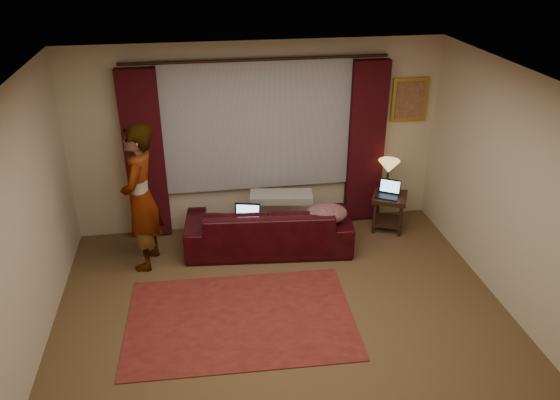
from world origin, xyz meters
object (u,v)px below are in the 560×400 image
object	(u,v)px
sofa	(268,218)
person	(141,198)
tiffany_lamp	(388,176)
laptop_table	(388,190)
laptop_sofa	(246,217)
end_table	(388,212)

from	to	relation	value
sofa	person	size ratio (longest dim) A/B	1.16
tiffany_lamp	laptop_table	size ratio (longest dim) A/B	1.45
laptop_sofa	laptop_table	world-z (taller)	laptop_table
laptop_sofa	laptop_table	bearing A→B (deg)	23.64
end_table	person	distance (m)	3.40
laptop_table	person	distance (m)	3.29
laptop_sofa	person	xyz separation A→B (m)	(-1.27, -0.00, 0.37)
laptop_sofa	end_table	distance (m)	2.10
sofa	laptop_sofa	xyz separation A→B (m)	(-0.30, -0.14, 0.12)
sofa	tiffany_lamp	xyz separation A→B (m)	(1.73, 0.35, 0.33)
sofa	laptop_sofa	bearing A→B (deg)	30.30
laptop_sofa	laptop_table	size ratio (longest dim) A/B	1.11
sofa	laptop_table	world-z (taller)	sofa
end_table	tiffany_lamp	xyz separation A→B (m)	(-0.01, 0.12, 0.50)
end_table	tiffany_lamp	world-z (taller)	tiffany_lamp
laptop_table	person	bearing A→B (deg)	-142.97
sofa	person	xyz separation A→B (m)	(-1.57, -0.14, 0.49)
laptop_table	person	world-z (taller)	person
sofa	laptop_sofa	world-z (taller)	sofa
laptop_sofa	sofa	bearing A→B (deg)	39.07
laptop_sofa	tiffany_lamp	world-z (taller)	tiffany_lamp
tiffany_lamp	person	bearing A→B (deg)	-171.55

